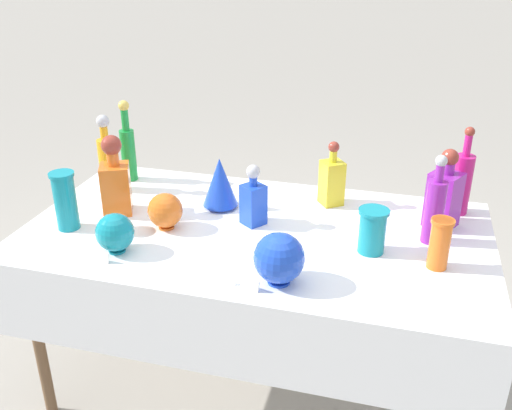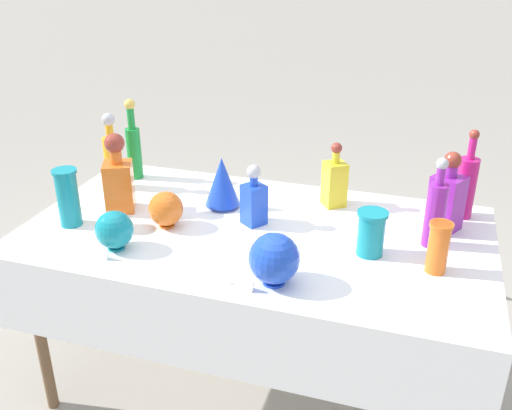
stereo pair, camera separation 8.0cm
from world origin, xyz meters
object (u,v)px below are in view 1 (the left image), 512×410
object	(u,v)px
square_decanter_0	(444,195)
round_bowl_2	(279,258)
slender_vase_0	(440,242)
fluted_vase_0	(220,182)
square_decanter_1	(332,180)
cardboard_box_behind_left	(300,263)
slender_vase_2	(65,199)
cardboard_box_behind_right	(373,268)
slender_vase_1	(372,229)
tall_bottle_0	(462,181)
round_bowl_1	(165,211)
square_decanter_2	(116,181)
tall_bottle_1	(107,159)
round_bowl_0	(115,233)
square_decanter_3	(253,200)
tall_bottle_3	(435,207)
tall_bottle_2	(128,148)

from	to	relation	value
square_decanter_0	round_bowl_2	bearing A→B (deg)	-132.43
slender_vase_0	fluted_vase_0	world-z (taller)	fluted_vase_0
square_decanter_1	cardboard_box_behind_left	size ratio (longest dim) A/B	0.59
slender_vase_2	cardboard_box_behind_right	xyz separation A→B (m)	(1.10, 1.03, -0.73)
slender_vase_1	slender_vase_2	world-z (taller)	slender_vase_2
tall_bottle_0	round_bowl_1	distance (m)	1.15
square_decanter_2	round_bowl_2	world-z (taller)	square_decanter_2
tall_bottle_1	round_bowl_1	size ratio (longest dim) A/B	2.39
slender_vase_0	square_decanter_1	bearing A→B (deg)	135.56
square_decanter_2	round_bowl_0	world-z (taller)	square_decanter_2
square_decanter_0	round_bowl_1	size ratio (longest dim) A/B	2.20
square_decanter_0	cardboard_box_behind_left	size ratio (longest dim) A/B	0.67
square_decanter_0	cardboard_box_behind_left	world-z (taller)	square_decanter_0
tall_bottle_1	square_decanter_3	distance (m)	0.71
square_decanter_2	round_bowl_1	xyz separation A→B (m)	(0.24, -0.08, -0.06)
slender_vase_1	round_bowl_0	bearing A→B (deg)	-164.79
tall_bottle_3	slender_vase_0	size ratio (longest dim) A/B	1.87
slender_vase_1	slender_vase_2	bearing A→B (deg)	-173.96
tall_bottle_0	slender_vase_1	distance (m)	0.51
tall_bottle_3	square_decanter_0	distance (m)	0.15
round_bowl_0	cardboard_box_behind_left	distance (m)	1.40
round_bowl_1	slender_vase_0	bearing A→B (deg)	-1.53
round_bowl_0	round_bowl_2	distance (m)	0.59
slender_vase_0	slender_vase_2	bearing A→B (deg)	-177.04
tall_bottle_0	round_bowl_2	xyz separation A→B (m)	(-0.57, -0.68, -0.05)
tall_bottle_2	cardboard_box_behind_right	xyz separation A→B (m)	(1.10, 0.53, -0.76)
tall_bottle_0	square_decanter_0	xyz separation A→B (m)	(-0.07, -0.13, -0.01)
square_decanter_1	slender_vase_0	bearing A→B (deg)	-44.44
tall_bottle_3	slender_vase_0	world-z (taller)	tall_bottle_3
tall_bottle_1	round_bowl_2	world-z (taller)	tall_bottle_1
square_decanter_1	square_decanter_3	world-z (taller)	square_decanter_1
round_bowl_1	square_decanter_3	bearing A→B (deg)	21.90
square_decanter_1	slender_vase_1	xyz separation A→B (m)	(0.19, -0.36, -0.02)
tall_bottle_1	square_decanter_0	world-z (taller)	tall_bottle_1
tall_bottle_0	round_bowl_0	distance (m)	1.33
tall_bottle_3	square_decanter_1	world-z (taller)	tall_bottle_3
tall_bottle_3	square_decanter_1	distance (m)	0.45
square_decanter_0	fluted_vase_0	distance (m)	0.86
square_decanter_3	round_bowl_2	xyz separation A→B (m)	(0.19, -0.38, -0.01)
round_bowl_0	cardboard_box_behind_left	xyz separation A→B (m)	(0.45, 1.13, -0.70)
round_bowl_0	cardboard_box_behind_right	distance (m)	1.58
tall_bottle_1	round_bowl_1	distance (m)	0.48
slender_vase_2	tall_bottle_1	bearing A→B (deg)	94.23
square_decanter_3	cardboard_box_behind_right	xyz separation A→B (m)	(0.44, 0.81, -0.71)
tall_bottle_2	round_bowl_2	world-z (taller)	tall_bottle_2
cardboard_box_behind_right	slender_vase_1	bearing A→B (deg)	-89.39
tall_bottle_3	square_decanter_0	bearing A→B (deg)	75.27
fluted_vase_0	round_bowl_2	world-z (taller)	fluted_vase_0
square_decanter_1	fluted_vase_0	xyz separation A→B (m)	(-0.43, -0.15, 0.00)
square_decanter_1	round_bowl_0	xyz separation A→B (m)	(-0.66, -0.59, -0.03)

